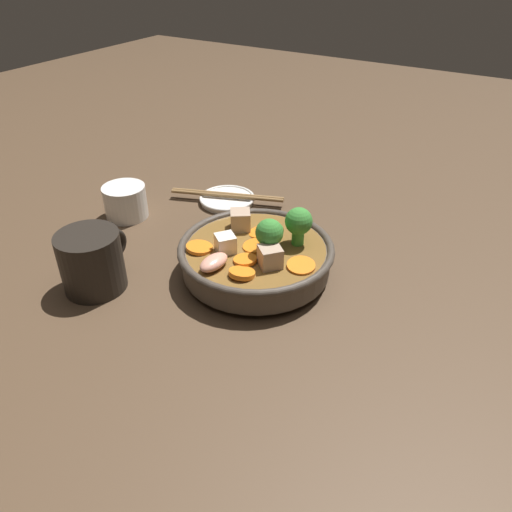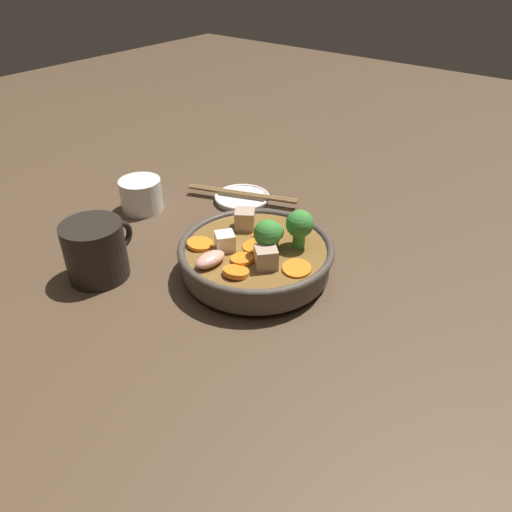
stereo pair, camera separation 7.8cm
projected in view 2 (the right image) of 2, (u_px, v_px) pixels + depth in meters
The scene contains 6 objects.
ground_plane at pixel (256, 273), 0.80m from camera, with size 3.00×3.00×0.00m, color #4C3826.
stirfry_bowl at pixel (257, 254), 0.77m from camera, with size 0.24×0.24×0.11m.
side_saucer at pixel (242, 198), 1.00m from camera, with size 0.11×0.11×0.01m.
tea_cup at pixel (141, 195), 0.96m from camera, with size 0.08×0.08×0.06m.
dark_mug at pixel (96, 250), 0.77m from camera, with size 0.12×0.09×0.09m.
chopsticks_pair at pixel (242, 194), 1.00m from camera, with size 0.09×0.22×0.01m.
Camera 2 is at (-0.51, -0.40, 0.46)m, focal length 35.00 mm.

